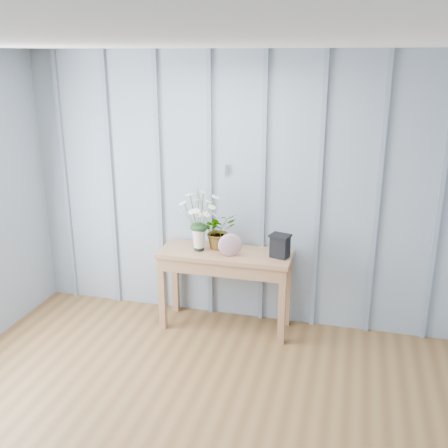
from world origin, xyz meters
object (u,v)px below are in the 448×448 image
(daisy_vase, at_px, (199,213))
(carved_box, at_px, (280,246))
(felt_disc_vessel, at_px, (230,245))
(sideboard, at_px, (225,263))

(daisy_vase, xyz_separation_m, carved_box, (0.74, 0.01, -0.25))
(felt_disc_vessel, relative_size, carved_box, 1.02)
(sideboard, relative_size, felt_disc_vessel, 5.64)
(sideboard, bearing_deg, daisy_vase, -174.97)
(daisy_vase, relative_size, carved_box, 2.72)
(sideboard, bearing_deg, felt_disc_vessel, -54.95)
(daisy_vase, xyz_separation_m, felt_disc_vessel, (0.31, -0.07, -0.25))
(sideboard, distance_m, daisy_vase, 0.53)
(felt_disc_vessel, bearing_deg, carved_box, -7.65)
(daisy_vase, height_order, carved_box, daisy_vase)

